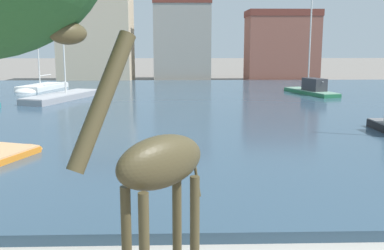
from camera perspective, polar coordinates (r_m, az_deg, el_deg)
name	(u,v)px	position (r m, az deg, el deg)	size (l,w,h in m)	color
harbor_water	(194,107)	(32.09, 0.30, 2.26)	(76.19, 44.20, 0.40)	#334C60
giraffe_statue	(154,169)	(7.51, -4.82, -5.62)	(2.37, 2.38, 5.14)	#4C4228
sailboat_white	(39,89)	(44.88, -18.81, 4.31)	(3.80, 6.92, 7.01)	white
sailboat_grey	(68,98)	(36.95, -15.50, 3.35)	(4.82, 9.23, 7.94)	#939399
sailboat_green	(308,91)	(40.48, 14.54, 4.17)	(3.53, 7.46, 9.17)	#236B42
townhouse_corner_house	(96,36)	(57.40, -12.04, 11.01)	(8.80, 6.78, 11.24)	#C6B293
townhouse_end_terrace	(182,40)	(57.93, -1.26, 10.73)	(7.11, 6.66, 10.26)	gray
townhouse_wide_warehouse	(281,46)	(58.28, 11.28, 9.81)	(8.86, 5.25, 8.77)	#8E5142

